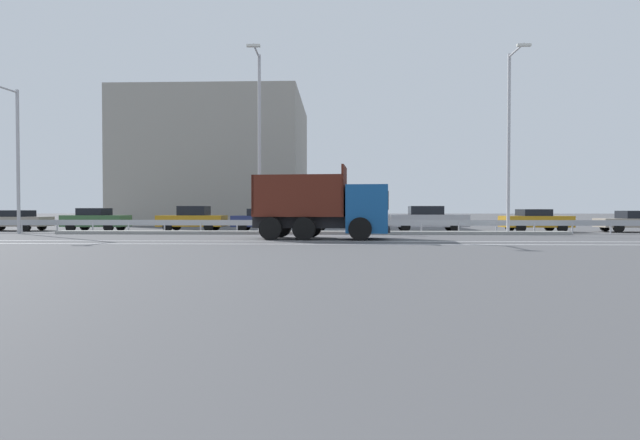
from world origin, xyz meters
TOP-DOWN VIEW (x-y plane):
  - ground_plane at (0.00, 0.00)m, footprint 320.00×320.00m
  - lane_strip_0 at (0.78, -4.33)m, footprint 51.95×0.16m
  - lane_strip_1 at (0.78, -6.22)m, footprint 51.95×0.16m
  - median_island at (0.00, 1.96)m, footprint 28.57×1.10m
  - median_guardrail at (-0.00, 2.85)m, footprint 51.95×0.09m
  - dump_truck at (1.60, -2.60)m, footprint 6.50×3.12m
  - median_road_sign at (3.68, 1.96)m, footprint 0.65×0.16m
  - street_lamp_0 at (-16.68, 1.70)m, footprint 0.72×2.29m
  - street_lamp_1 at (-2.80, 1.74)m, footprint 0.70×2.43m
  - street_lamp_2 at (11.04, 1.79)m, footprint 0.70×2.33m
  - parked_car_0 at (-19.62, 5.87)m, footprint 4.63×1.92m
  - parked_car_1 at (-13.86, 5.32)m, footprint 4.02×1.95m
  - parked_car_2 at (-7.81, 5.95)m, footprint 4.29×1.93m
  - parked_car_3 at (-3.22, 5.75)m, footprint 3.93×2.18m
  - parked_car_4 at (1.88, 5.34)m, footprint 4.76×2.07m
  - parked_car_5 at (7.32, 5.90)m, footprint 4.93×2.06m
  - parked_car_6 at (13.84, 5.31)m, footprint 4.03×2.04m
  - parked_car_7 at (19.80, 5.24)m, footprint 4.17×2.25m
  - background_building_0 at (-10.04, 23.27)m, footprint 16.29×15.82m

SIDE VIEW (x-z plane):
  - ground_plane at x=0.00m, z-range 0.00..0.00m
  - lane_strip_0 at x=0.78m, z-range 0.00..0.01m
  - lane_strip_1 at x=0.78m, z-range 0.00..0.01m
  - median_island at x=0.00m, z-range 0.00..0.18m
  - median_guardrail at x=0.00m, z-range 0.18..0.96m
  - parked_car_7 at x=19.80m, z-range 0.02..1.33m
  - parked_car_0 at x=-19.62m, z-range 0.03..1.37m
  - parked_car_4 at x=1.88m, z-range 0.00..1.41m
  - parked_car_6 at x=13.84m, z-range 0.02..1.43m
  - parked_car_3 at x=-3.22m, z-range 0.02..1.46m
  - parked_car_1 at x=-13.86m, z-range 0.01..1.49m
  - parked_car_2 at x=-7.81m, z-range -0.01..1.60m
  - parked_car_5 at x=7.32m, z-range 0.00..1.61m
  - median_road_sign at x=3.68m, z-range 0.03..2.32m
  - dump_truck at x=1.60m, z-range -0.43..2.99m
  - street_lamp_0 at x=-16.68m, z-range 0.48..8.69m
  - street_lamp_2 at x=11.04m, z-range 0.51..10.48m
  - street_lamp_1 at x=-2.80m, z-range 0.52..10.57m
  - background_building_0 at x=-10.04m, z-range 0.00..12.06m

